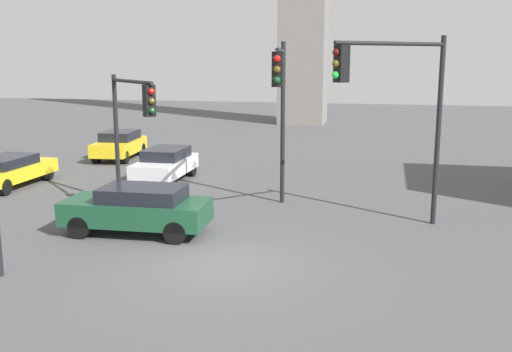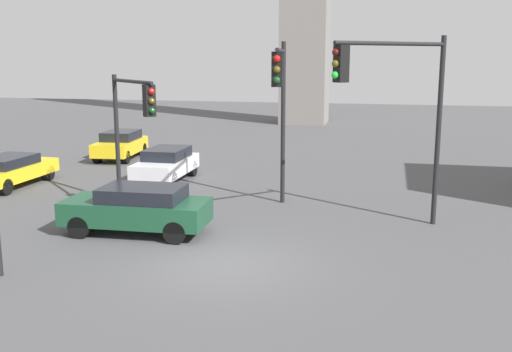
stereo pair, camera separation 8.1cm
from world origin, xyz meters
name	(u,v)px [view 2 (the right image)]	position (x,y,z in m)	size (l,w,h in m)	color
ground_plane	(222,265)	(0.00, 0.00, 0.00)	(108.85, 108.85, 0.00)	#4C4C4F
traffic_light_0	(396,93)	(4.19, 3.86, 4.22)	(3.16, 3.09, 5.89)	black
traffic_light_1	(281,93)	(0.55, 5.08, 4.11)	(0.77, 4.25, 5.78)	black
traffic_light_2	(133,114)	(-4.42, 4.58, 3.35)	(2.53, 2.46, 4.64)	black
car_0	(138,208)	(-3.25, 2.11, 0.78)	(4.39, 1.96, 1.45)	#19472D
car_2	(166,164)	(-5.23, 9.53, 0.76)	(1.80, 3.98, 1.41)	silver
car_3	(121,144)	(-9.64, 14.36, 0.77)	(2.13, 4.07, 1.45)	yellow
car_4	(9,170)	(-11.11, 7.09, 0.70)	(1.88, 4.32, 1.28)	yellow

